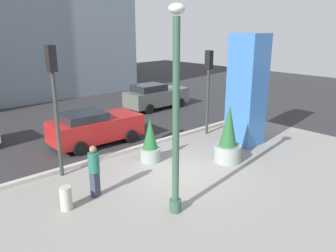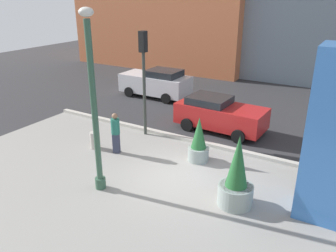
{
  "view_description": "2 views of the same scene",
  "coord_description": "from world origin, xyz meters",
  "px_view_note": "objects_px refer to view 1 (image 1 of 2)",
  "views": [
    {
      "loc": [
        -8.22,
        -8.52,
        5.38
      ],
      "look_at": [
        -0.34,
        0.12,
        1.93
      ],
      "focal_mm": 36.21,
      "sensor_mm": 36.0,
      "label": 1
    },
    {
      "loc": [
        5.27,
        -9.49,
        6.38
      ],
      "look_at": [
        -0.46,
        0.16,
        1.9
      ],
      "focal_mm": 36.33,
      "sensor_mm": 36.0,
      "label": 2
    }
  ],
  "objects_px": {
    "lamp_post": "(176,119)",
    "pedestrian_crossing": "(94,169)",
    "potted_plant_mid_plaza": "(228,140)",
    "car_curb_west": "(156,96)",
    "art_pillar_blue": "(247,91)",
    "potted_plant_by_pillar": "(150,143)",
    "traffic_light_far_side": "(54,91)",
    "car_intersection": "(95,127)",
    "traffic_light_corner": "(208,79)",
    "concrete_bollard": "(66,198)"
  },
  "relations": [
    {
      "from": "car_curb_west",
      "to": "traffic_light_corner",
      "type": "bearing_deg",
      "value": -105.81
    },
    {
      "from": "potted_plant_by_pillar",
      "to": "concrete_bollard",
      "type": "height_order",
      "value": "potted_plant_by_pillar"
    },
    {
      "from": "potted_plant_by_pillar",
      "to": "pedestrian_crossing",
      "type": "relative_size",
      "value": 1.05
    },
    {
      "from": "car_intersection",
      "to": "car_curb_west",
      "type": "bearing_deg",
      "value": 27.91
    },
    {
      "from": "concrete_bollard",
      "to": "car_intersection",
      "type": "xyz_separation_m",
      "value": [
        3.81,
        4.7,
        0.46
      ]
    },
    {
      "from": "traffic_light_far_side",
      "to": "traffic_light_corner",
      "type": "distance_m",
      "value": 7.92
    },
    {
      "from": "potted_plant_mid_plaza",
      "to": "car_intersection",
      "type": "relative_size",
      "value": 0.56
    },
    {
      "from": "art_pillar_blue",
      "to": "traffic_light_far_side",
      "type": "relative_size",
      "value": 1.07
    },
    {
      "from": "art_pillar_blue",
      "to": "concrete_bollard",
      "type": "height_order",
      "value": "art_pillar_blue"
    },
    {
      "from": "pedestrian_crossing",
      "to": "car_intersection",
      "type": "bearing_deg",
      "value": 59.26
    },
    {
      "from": "lamp_post",
      "to": "pedestrian_crossing",
      "type": "height_order",
      "value": "lamp_post"
    },
    {
      "from": "lamp_post",
      "to": "pedestrian_crossing",
      "type": "bearing_deg",
      "value": 117.29
    },
    {
      "from": "potted_plant_by_pillar",
      "to": "concrete_bollard",
      "type": "xyz_separation_m",
      "value": [
        -4.36,
        -1.27,
        -0.4
      ]
    },
    {
      "from": "potted_plant_mid_plaza",
      "to": "traffic_light_far_side",
      "type": "xyz_separation_m",
      "value": [
        -5.7,
        3.31,
        2.3
      ]
    },
    {
      "from": "potted_plant_mid_plaza",
      "to": "car_curb_west",
      "type": "bearing_deg",
      "value": 66.82
    },
    {
      "from": "traffic_light_far_side",
      "to": "car_intersection",
      "type": "height_order",
      "value": "traffic_light_far_side"
    },
    {
      "from": "lamp_post",
      "to": "concrete_bollard",
      "type": "height_order",
      "value": "lamp_post"
    },
    {
      "from": "art_pillar_blue",
      "to": "potted_plant_by_pillar",
      "type": "distance_m",
      "value": 5.21
    },
    {
      "from": "car_intersection",
      "to": "pedestrian_crossing",
      "type": "height_order",
      "value": "pedestrian_crossing"
    },
    {
      "from": "art_pillar_blue",
      "to": "concrete_bollard",
      "type": "xyz_separation_m",
      "value": [
        -9.09,
        0.0,
        -2.18
      ]
    },
    {
      "from": "traffic_light_corner",
      "to": "car_intersection",
      "type": "distance_m",
      "value": 6.04
    },
    {
      "from": "concrete_bollard",
      "to": "pedestrian_crossing",
      "type": "relative_size",
      "value": 0.43
    },
    {
      "from": "lamp_post",
      "to": "potted_plant_mid_plaza",
      "type": "height_order",
      "value": "lamp_post"
    },
    {
      "from": "potted_plant_by_pillar",
      "to": "pedestrian_crossing",
      "type": "xyz_separation_m",
      "value": [
        -3.26,
        -1.13,
        0.21
      ]
    },
    {
      "from": "traffic_light_corner",
      "to": "traffic_light_far_side",
      "type": "bearing_deg",
      "value": 178.36
    },
    {
      "from": "potted_plant_by_pillar",
      "to": "car_intersection",
      "type": "distance_m",
      "value": 3.47
    },
    {
      "from": "traffic_light_far_side",
      "to": "car_intersection",
      "type": "relative_size",
      "value": 1.11
    },
    {
      "from": "car_intersection",
      "to": "potted_plant_by_pillar",
      "type": "bearing_deg",
      "value": -80.83
    },
    {
      "from": "car_intersection",
      "to": "pedestrian_crossing",
      "type": "bearing_deg",
      "value": -120.74
    },
    {
      "from": "concrete_bollard",
      "to": "car_curb_west",
      "type": "bearing_deg",
      "value": 38.02
    },
    {
      "from": "traffic_light_far_side",
      "to": "car_intersection",
      "type": "distance_m",
      "value": 4.32
    },
    {
      "from": "car_curb_west",
      "to": "concrete_bollard",
      "type": "bearing_deg",
      "value": -141.98
    },
    {
      "from": "traffic_light_far_side",
      "to": "car_curb_west",
      "type": "relative_size",
      "value": 1.07
    },
    {
      "from": "car_curb_west",
      "to": "car_intersection",
      "type": "relative_size",
      "value": 1.03
    },
    {
      "from": "art_pillar_blue",
      "to": "pedestrian_crossing",
      "type": "height_order",
      "value": "art_pillar_blue"
    },
    {
      "from": "art_pillar_blue",
      "to": "potted_plant_by_pillar",
      "type": "relative_size",
      "value": 2.76
    },
    {
      "from": "art_pillar_blue",
      "to": "potted_plant_by_pillar",
      "type": "height_order",
      "value": "art_pillar_blue"
    },
    {
      "from": "car_intersection",
      "to": "lamp_post",
      "type": "bearing_deg",
      "value": -101.56
    },
    {
      "from": "concrete_bollard",
      "to": "car_curb_west",
      "type": "relative_size",
      "value": 0.17
    },
    {
      "from": "traffic_light_corner",
      "to": "concrete_bollard",
      "type": "bearing_deg",
      "value": -166.12
    },
    {
      "from": "pedestrian_crossing",
      "to": "traffic_light_corner",
      "type": "bearing_deg",
      "value": 14.76
    },
    {
      "from": "car_curb_west",
      "to": "pedestrian_crossing",
      "type": "xyz_separation_m",
      "value": [
        -9.55,
        -8.18,
        0.13
      ]
    },
    {
      "from": "traffic_light_corner",
      "to": "potted_plant_by_pillar",
      "type": "bearing_deg",
      "value": -168.49
    },
    {
      "from": "art_pillar_blue",
      "to": "potted_plant_by_pillar",
      "type": "xyz_separation_m",
      "value": [
        -4.73,
        1.28,
        -1.77
      ]
    },
    {
      "from": "potted_plant_by_pillar",
      "to": "potted_plant_mid_plaza",
      "type": "distance_m",
      "value": 3.19
    },
    {
      "from": "lamp_post",
      "to": "car_curb_west",
      "type": "bearing_deg",
      "value": 52.13
    },
    {
      "from": "traffic_light_far_side",
      "to": "pedestrian_crossing",
      "type": "distance_m",
      "value": 3.2
    },
    {
      "from": "lamp_post",
      "to": "potted_plant_by_pillar",
      "type": "relative_size",
      "value": 3.22
    },
    {
      "from": "potted_plant_by_pillar",
      "to": "car_intersection",
      "type": "xyz_separation_m",
      "value": [
        -0.55,
        3.42,
        0.06
      ]
    },
    {
      "from": "concrete_bollard",
      "to": "art_pillar_blue",
      "type": "bearing_deg",
      "value": -0.03
    }
  ]
}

